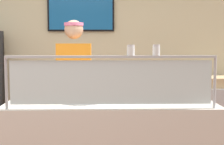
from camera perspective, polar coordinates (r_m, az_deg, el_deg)
name	(u,v)px	position (r m, az deg, el deg)	size (l,w,h in m)	color
shop_rear_unit	(107,53)	(5.14, -0.80, 3.40)	(6.36, 0.13, 2.70)	beige
sneeze_guard	(111,75)	(2.82, -0.12, -0.48)	(1.78, 0.06, 0.45)	#B2B5BC
pizza_tray	(82,100)	(3.23, -5.14, -4.58)	(0.46, 0.46, 0.04)	#9EA0A8
pizza_server	(85,98)	(3.21, -4.57, -4.26)	(0.07, 0.28, 0.01)	#ADAFB7
parmesan_shaker	(131,51)	(2.82, 3.20, 3.69)	(0.07, 0.07, 0.09)	white
pepper_flake_shaker	(156,51)	(2.84, 7.50, 3.68)	(0.06, 0.06, 0.09)	white
worker_figure	(75,88)	(3.81, -6.33, -2.55)	(0.41, 0.50, 1.76)	#23232D
prep_shelf	(218,118)	(5.04, 17.53, -7.34)	(0.70, 0.55, 0.90)	#B7BABF
pizza_box_stack	(219,82)	(4.95, 17.70, -1.51)	(0.48, 0.47, 0.14)	tan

